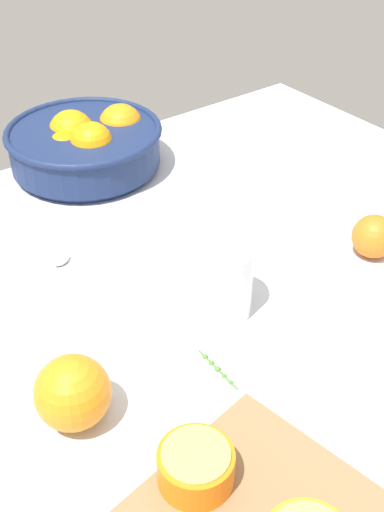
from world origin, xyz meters
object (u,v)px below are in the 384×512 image
fruit_bowl (86,144)px  loose_orange_0 (73,393)px  loose_orange_1 (374,236)px  second_glass (220,284)px  spoon (45,276)px  orange_half_1 (196,466)px

fruit_bowl → loose_orange_0: fruit_bowl is taller
fruit_bowl → loose_orange_1: bearing=-66.9°
second_glass → spoon: second_glass is taller
second_glass → loose_orange_0: bearing=-169.1°
orange_half_1 → loose_orange_1: loose_orange_1 is taller
orange_half_1 → loose_orange_0: (-5.46, 15.09, 0.68)cm
orange_half_1 → spoon: 40.34cm
fruit_bowl → loose_orange_0: bearing=-120.7°
second_glass → fruit_bowl: bearing=83.3°
loose_orange_0 → spoon: loose_orange_0 is taller
loose_orange_1 → spoon: size_ratio=0.43×
orange_half_1 → fruit_bowl: bearing=69.5°
fruit_bowl → loose_orange_1: (20.95, -49.22, -1.53)cm
fruit_bowl → spoon: fruit_bowl is taller
fruit_bowl → loose_orange_0: (-29.77, -50.04, -0.55)cm
fruit_bowl → loose_orange_1: size_ratio=4.27×
fruit_bowl → spoon: 33.11cm
orange_half_1 → spoon: bearing=85.6°
fruit_bowl → loose_orange_1: fruit_bowl is taller
loose_orange_0 → loose_orange_1: size_ratio=1.30×
loose_orange_0 → loose_orange_1: 50.73cm
loose_orange_1 → fruit_bowl: bearing=113.1°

